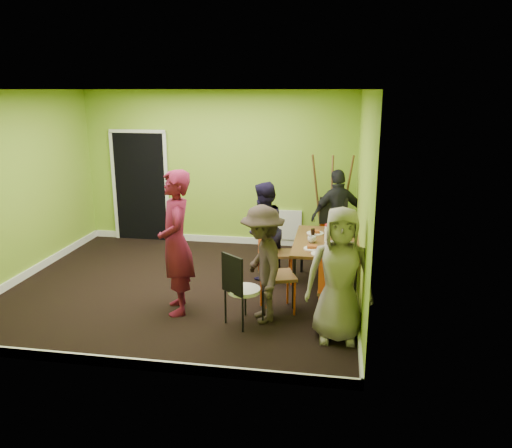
{
  "coord_description": "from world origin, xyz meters",
  "views": [
    {
      "loc": [
        2.17,
        -6.56,
        2.8
      ],
      "look_at": [
        1.08,
        0.0,
        1.0
      ],
      "focal_mm": 35.0,
      "sensor_mm": 36.0,
      "label": 1
    }
  ],
  "objects_px": {
    "person_back_end": "(338,216)",
    "chair_left_far": "(274,248)",
    "chair_bentwood": "(240,286)",
    "person_left_near": "(263,264)",
    "chair_back_end": "(333,218)",
    "easel": "(331,206)",
    "thermos": "(327,234)",
    "person_standing": "(176,243)",
    "dining_table": "(326,244)",
    "chair_left_near": "(271,269)",
    "blue_bottle": "(345,240)",
    "person_front_end": "(340,275)",
    "chair_front_end": "(336,285)",
    "person_left_far": "(263,231)",
    "orange_bottle": "(328,234)"
  },
  "relations": [
    {
      "from": "person_standing",
      "to": "person_left_far",
      "type": "xyz_separation_m",
      "value": [
        0.91,
        1.38,
        -0.19
      ]
    },
    {
      "from": "thermos",
      "to": "orange_bottle",
      "type": "distance_m",
      "value": 0.28
    },
    {
      "from": "thermos",
      "to": "person_left_far",
      "type": "height_order",
      "value": "person_left_far"
    },
    {
      "from": "person_left_near",
      "to": "chair_bentwood",
      "type": "bearing_deg",
      "value": -73.42
    },
    {
      "from": "blue_bottle",
      "to": "person_standing",
      "type": "relative_size",
      "value": 0.11
    },
    {
      "from": "chair_bentwood",
      "to": "blue_bottle",
      "type": "bearing_deg",
      "value": 77.92
    },
    {
      "from": "chair_back_end",
      "to": "thermos",
      "type": "xyz_separation_m",
      "value": [
        -0.07,
        -1.25,
        0.08
      ]
    },
    {
      "from": "chair_bentwood",
      "to": "person_front_end",
      "type": "relative_size",
      "value": 0.59
    },
    {
      "from": "chair_front_end",
      "to": "easel",
      "type": "bearing_deg",
      "value": 95.3
    },
    {
      "from": "chair_left_far",
      "to": "person_left_far",
      "type": "relative_size",
      "value": 0.63
    },
    {
      "from": "chair_front_end",
      "to": "person_standing",
      "type": "bearing_deg",
      "value": 178.13
    },
    {
      "from": "chair_back_end",
      "to": "person_left_far",
      "type": "distance_m",
      "value": 1.31
    },
    {
      "from": "dining_table",
      "to": "chair_left_far",
      "type": "bearing_deg",
      "value": 163.13
    },
    {
      "from": "dining_table",
      "to": "blue_bottle",
      "type": "bearing_deg",
      "value": -45.95
    },
    {
      "from": "orange_bottle",
      "to": "person_left_near",
      "type": "height_order",
      "value": "person_left_near"
    },
    {
      "from": "chair_bentwood",
      "to": "orange_bottle",
      "type": "distance_m",
      "value": 1.82
    },
    {
      "from": "chair_back_end",
      "to": "thermos",
      "type": "height_order",
      "value": "chair_back_end"
    },
    {
      "from": "chair_bentwood",
      "to": "blue_bottle",
      "type": "xyz_separation_m",
      "value": [
        1.24,
        1.02,
        0.34
      ]
    },
    {
      "from": "chair_front_end",
      "to": "thermos",
      "type": "bearing_deg",
      "value": 100.23
    },
    {
      "from": "person_back_end",
      "to": "chair_left_far",
      "type": "bearing_deg",
      "value": 25.71
    },
    {
      "from": "chair_back_end",
      "to": "chair_bentwood",
      "type": "bearing_deg",
      "value": 62.91
    },
    {
      "from": "chair_front_end",
      "to": "chair_bentwood",
      "type": "relative_size",
      "value": 1.08
    },
    {
      "from": "chair_left_far",
      "to": "person_front_end",
      "type": "distance_m",
      "value": 1.93
    },
    {
      "from": "chair_back_end",
      "to": "easel",
      "type": "xyz_separation_m",
      "value": [
        -0.05,
        0.43,
        0.09
      ]
    },
    {
      "from": "dining_table",
      "to": "person_back_end",
      "type": "xyz_separation_m",
      "value": [
        0.14,
        1.31,
        0.08
      ]
    },
    {
      "from": "chair_back_end",
      "to": "chair_bentwood",
      "type": "distance_m",
      "value": 2.71
    },
    {
      "from": "chair_left_far",
      "to": "person_standing",
      "type": "distance_m",
      "value": 1.7
    },
    {
      "from": "chair_left_far",
      "to": "orange_bottle",
      "type": "xyz_separation_m",
      "value": [
        0.78,
        -0.02,
        0.26
      ]
    },
    {
      "from": "blue_bottle",
      "to": "person_front_end",
      "type": "bearing_deg",
      "value": -92.8
    },
    {
      "from": "person_standing",
      "to": "person_left_near",
      "type": "distance_m",
      "value": 1.14
    },
    {
      "from": "chair_back_end",
      "to": "orange_bottle",
      "type": "distance_m",
      "value": 0.99
    },
    {
      "from": "chair_bentwood",
      "to": "person_back_end",
      "type": "xyz_separation_m",
      "value": [
        1.13,
        2.59,
        0.26
      ]
    },
    {
      "from": "chair_left_far",
      "to": "chair_back_end",
      "type": "xyz_separation_m",
      "value": [
        0.84,
        0.97,
        0.25
      ]
    },
    {
      "from": "chair_front_end",
      "to": "dining_table",
      "type": "bearing_deg",
      "value": 99.96
    },
    {
      "from": "dining_table",
      "to": "thermos",
      "type": "relative_size",
      "value": 6.75
    },
    {
      "from": "chair_front_end",
      "to": "blue_bottle",
      "type": "relative_size",
      "value": 4.97
    },
    {
      "from": "dining_table",
      "to": "thermos",
      "type": "bearing_deg",
      "value": -88.9
    },
    {
      "from": "person_left_far",
      "to": "chair_left_near",
      "type": "bearing_deg",
      "value": 31.64
    },
    {
      "from": "dining_table",
      "to": "person_left_far",
      "type": "bearing_deg",
      "value": 158.05
    },
    {
      "from": "chair_bentwood",
      "to": "person_left_near",
      "type": "xyz_separation_m",
      "value": [
        0.25,
        0.2,
        0.22
      ]
    },
    {
      "from": "thermos",
      "to": "person_front_end",
      "type": "relative_size",
      "value": 0.14
    },
    {
      "from": "dining_table",
      "to": "chair_left_near",
      "type": "xyz_separation_m",
      "value": [
        -0.67,
        -0.81,
        -0.11
      ]
    },
    {
      "from": "chair_back_end",
      "to": "chair_front_end",
      "type": "xyz_separation_m",
      "value": [
        0.07,
        -2.37,
        -0.22
      ]
    },
    {
      "from": "chair_left_near",
      "to": "person_left_near",
      "type": "distance_m",
      "value": 0.32
    },
    {
      "from": "easel",
      "to": "orange_bottle",
      "type": "relative_size",
      "value": 23.57
    },
    {
      "from": "thermos",
      "to": "person_back_end",
      "type": "xyz_separation_m",
      "value": [
        0.14,
        1.36,
        -0.08
      ]
    },
    {
      "from": "chair_left_far",
      "to": "person_left_far",
      "type": "distance_m",
      "value": 0.32
    },
    {
      "from": "orange_bottle",
      "to": "person_front_end",
      "type": "relative_size",
      "value": 0.05
    },
    {
      "from": "person_back_end",
      "to": "dining_table",
      "type": "bearing_deg",
      "value": 59.67
    },
    {
      "from": "orange_bottle",
      "to": "chair_left_far",
      "type": "bearing_deg",
      "value": 178.63
    }
  ]
}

